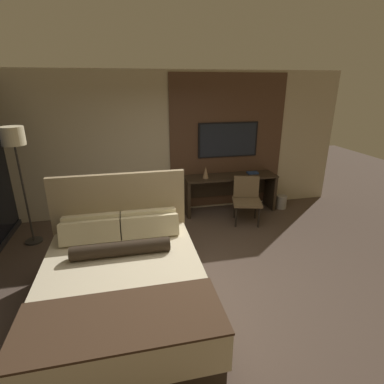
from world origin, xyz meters
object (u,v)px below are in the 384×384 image
object	(u,v)px
bed	(123,284)
book	(253,173)
waste_bin	(281,202)
desk_chair	(247,196)
desk	(229,186)
floor_lamp	(15,147)
vase_tall	(206,172)
tv	(228,140)

from	to	relation	value
bed	book	xyz separation A→B (m)	(2.69, 2.61, 0.42)
book	waste_bin	world-z (taller)	book
bed	desk_chair	xyz separation A→B (m)	(2.34, 2.03, 0.14)
desk	desk_chair	size ratio (longest dim) A/B	2.17
floor_lamp	desk	bearing A→B (deg)	9.05
desk_chair	book	size ratio (longest dim) A/B	3.89
desk_chair	waste_bin	size ratio (longest dim) A/B	3.11
bed	vase_tall	xyz separation A→B (m)	(1.65, 2.52, 0.52)
vase_tall	waste_bin	bearing A→B (deg)	-2.50
tv	vase_tall	world-z (taller)	tv
vase_tall	desk_chair	bearing A→B (deg)	-34.99
floor_lamp	vase_tall	size ratio (longest dim) A/B	8.28
bed	tv	world-z (taller)	tv
desk	bed	bearing A→B (deg)	-130.14
floor_lamp	vase_tall	world-z (taller)	floor_lamp
floor_lamp	book	bearing A→B (deg)	8.19
bed	floor_lamp	world-z (taller)	floor_lamp
tv	waste_bin	xyz separation A→B (m)	(1.14, -0.36, -1.32)
tv	book	size ratio (longest dim) A/B	5.59
tv	bed	bearing A→B (deg)	-127.96
tv	waste_bin	size ratio (longest dim) A/B	4.48
floor_lamp	book	world-z (taller)	floor_lamp
bed	vase_tall	distance (m)	3.05
tv	vase_tall	size ratio (longest dim) A/B	5.33
vase_tall	book	distance (m)	1.05
desk	book	xyz separation A→B (m)	(0.50, 0.02, 0.26)
desk_chair	book	distance (m)	0.73
desk_chair	floor_lamp	xyz separation A→B (m)	(-3.85, -0.03, 1.13)
desk	book	world-z (taller)	book
bed	desk_chair	bearing A→B (deg)	40.99
book	waste_bin	size ratio (longest dim) A/B	0.80
tv	floor_lamp	xyz separation A→B (m)	(-3.70, -0.80, 0.18)
desk	desk_chair	world-z (taller)	desk_chair
desk	floor_lamp	xyz separation A→B (m)	(-3.70, -0.59, 1.12)
desk_chair	waste_bin	distance (m)	1.14
desk_chair	desk	bearing A→B (deg)	120.21
desk	tv	world-z (taller)	tv
desk	floor_lamp	world-z (taller)	floor_lamp
desk	tv	size ratio (longest dim) A/B	1.51
bed	desk	world-z (taller)	bed
vase_tall	waste_bin	distance (m)	1.85
floor_lamp	vase_tall	xyz separation A→B (m)	(3.16, 0.51, -0.75)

